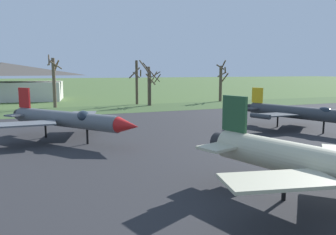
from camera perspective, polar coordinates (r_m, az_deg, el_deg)
asphalt_apron at (r=27.42m, az=12.13°, el=-5.48°), size 82.43×51.50×0.05m
grass_verge_strip at (r=56.24m, az=-6.12°, el=1.59°), size 142.43×12.00×0.06m
jet_fighter_front_left at (r=37.73m, az=22.19°, el=0.79°), size 10.35×13.35×4.42m
jet_fighter_rear_center at (r=30.88m, az=-17.02°, el=-0.24°), size 11.69×13.04×4.74m
bare_tree_left_of_center at (r=60.36m, az=-19.24°, el=6.21°), size 2.44×2.49×9.18m
bare_tree_center at (r=62.76m, az=-5.46°, el=6.28°), size 2.34×2.34×8.34m
bare_tree_right_of_center at (r=60.37m, az=-3.35°, el=5.87°), size 3.19×3.17×8.36m
bare_tree_far_right at (r=60.09m, az=-2.98°, el=5.82°), size 3.54×3.87×7.89m
bare_tree_backdrop_extra at (r=69.44m, az=9.25°, el=6.31°), size 2.65×2.81×8.61m
visitor_building at (r=79.06m, az=-26.79°, el=5.59°), size 26.25×14.60×8.19m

